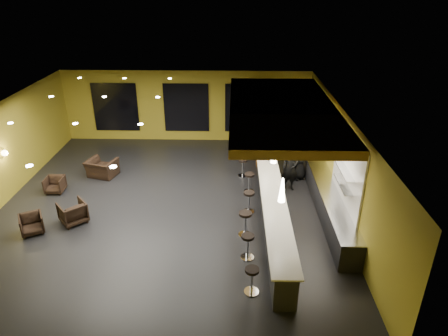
{
  "coord_description": "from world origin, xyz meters",
  "views": [
    {
      "loc": [
        2.33,
        -12.41,
        7.52
      ],
      "look_at": [
        2.0,
        0.5,
        1.3
      ],
      "focal_mm": 32.0,
      "sensor_mm": 36.0,
      "label": 1
    }
  ],
  "objects_px": {
    "bar_stool_3": "(249,199)",
    "bar_stool_5": "(243,166)",
    "pendant_0": "(282,190)",
    "staff_b": "(296,159)",
    "bar_stool_0": "(252,277)",
    "armchair_c": "(55,185)",
    "column": "(265,127)",
    "pendant_1": "(274,153)",
    "pendant_2": "(268,127)",
    "staff_c": "(300,159)",
    "bar_stool_1": "(248,244)",
    "armchair_b": "(73,212)",
    "armchair_d": "(102,168)",
    "armchair_a": "(32,224)",
    "staff_a": "(290,168)",
    "prep_counter": "(329,205)",
    "bar_counter": "(272,210)",
    "bar_stool_2": "(245,221)",
    "bar_stool_4": "(249,180)"
  },
  "relations": [
    {
      "from": "armchair_b",
      "to": "staff_b",
      "type": "bearing_deg",
      "value": 161.38
    },
    {
      "from": "pendant_2",
      "to": "armchair_d",
      "type": "xyz_separation_m",
      "value": [
        -6.75,
        0.31,
        -1.98
      ]
    },
    {
      "from": "column",
      "to": "staff_c",
      "type": "relative_size",
      "value": 2.02
    },
    {
      "from": "armchair_d",
      "to": "armchair_c",
      "type": "bearing_deg",
      "value": 60.89
    },
    {
      "from": "bar_stool_2",
      "to": "bar_counter",
      "type": "bearing_deg",
      "value": 39.72
    },
    {
      "from": "armchair_c",
      "to": "bar_stool_3",
      "type": "height_order",
      "value": "bar_stool_3"
    },
    {
      "from": "armchair_d",
      "to": "bar_stool_2",
      "type": "xyz_separation_m",
      "value": [
        5.83,
        -4.07,
        0.18
      ]
    },
    {
      "from": "armchair_a",
      "to": "bar_stool_5",
      "type": "distance_m",
      "value": 8.07
    },
    {
      "from": "pendant_2",
      "to": "staff_a",
      "type": "height_order",
      "value": "pendant_2"
    },
    {
      "from": "bar_stool_0",
      "to": "bar_stool_4",
      "type": "xyz_separation_m",
      "value": [
        0.11,
        5.45,
        0.0
      ]
    },
    {
      "from": "staff_b",
      "to": "bar_stool_0",
      "type": "relative_size",
      "value": 2.38
    },
    {
      "from": "staff_c",
      "to": "armchair_d",
      "type": "relative_size",
      "value": 1.53
    },
    {
      "from": "column",
      "to": "armchair_d",
      "type": "distance_m",
      "value": 7.01
    },
    {
      "from": "prep_counter",
      "to": "bar_stool_1",
      "type": "distance_m",
      "value": 3.75
    },
    {
      "from": "pendant_0",
      "to": "pendant_2",
      "type": "distance_m",
      "value": 5.0
    },
    {
      "from": "column",
      "to": "armchair_a",
      "type": "xyz_separation_m",
      "value": [
        -7.8,
        -5.38,
        -1.43
      ]
    },
    {
      "from": "column",
      "to": "pendant_1",
      "type": "xyz_separation_m",
      "value": [
        0.0,
        -4.1,
        0.6
      ]
    },
    {
      "from": "bar_stool_1",
      "to": "armchair_b",
      "type": "bearing_deg",
      "value": 163.02
    },
    {
      "from": "bar_stool_3",
      "to": "bar_stool_5",
      "type": "bearing_deg",
      "value": 93.4
    },
    {
      "from": "armchair_a",
      "to": "pendant_2",
      "type": "bearing_deg",
      "value": -3.17
    },
    {
      "from": "bar_stool_3",
      "to": "bar_stool_4",
      "type": "distance_m",
      "value": 1.46
    },
    {
      "from": "armchair_c",
      "to": "column",
      "type": "bearing_deg",
      "value": 16.59
    },
    {
      "from": "pendant_2",
      "to": "bar_stool_5",
      "type": "bearing_deg",
      "value": 154.28
    },
    {
      "from": "bar_counter",
      "to": "bar_stool_2",
      "type": "relative_size",
      "value": 9.43
    },
    {
      "from": "pendant_1",
      "to": "pendant_2",
      "type": "distance_m",
      "value": 2.5
    },
    {
      "from": "column",
      "to": "bar_stool_4",
      "type": "xyz_separation_m",
      "value": [
        -0.7,
        -2.49,
        -1.25
      ]
    },
    {
      "from": "pendant_0",
      "to": "bar_stool_3",
      "type": "height_order",
      "value": "pendant_0"
    },
    {
      "from": "pendant_1",
      "to": "bar_stool_5",
      "type": "relative_size",
      "value": 0.92
    },
    {
      "from": "staff_b",
      "to": "bar_stool_3",
      "type": "height_order",
      "value": "staff_b"
    },
    {
      "from": "pendant_2",
      "to": "pendant_0",
      "type": "bearing_deg",
      "value": -90.0
    },
    {
      "from": "bar_counter",
      "to": "staff_b",
      "type": "bearing_deg",
      "value": 69.12
    },
    {
      "from": "bar_counter",
      "to": "staff_b",
      "type": "distance_m",
      "value": 3.39
    },
    {
      "from": "staff_b",
      "to": "bar_stool_0",
      "type": "distance_m",
      "value": 6.8
    },
    {
      "from": "prep_counter",
      "to": "pendant_1",
      "type": "relative_size",
      "value": 8.57
    },
    {
      "from": "staff_a",
      "to": "pendant_2",
      "type": "bearing_deg",
      "value": 125.36
    },
    {
      "from": "staff_b",
      "to": "armchair_b",
      "type": "distance_m",
      "value": 8.56
    },
    {
      "from": "pendant_1",
      "to": "bar_stool_2",
      "type": "bearing_deg",
      "value": -126.04
    },
    {
      "from": "armchair_a",
      "to": "pendant_1",
      "type": "bearing_deg",
      "value": -19.71
    },
    {
      "from": "column",
      "to": "bar_stool_5",
      "type": "height_order",
      "value": "column"
    },
    {
      "from": "staff_c",
      "to": "bar_stool_1",
      "type": "relative_size",
      "value": 2.17
    },
    {
      "from": "column",
      "to": "armchair_d",
      "type": "bearing_deg",
      "value": -169.15
    },
    {
      "from": "armchair_b",
      "to": "pendant_1",
      "type": "bearing_deg",
      "value": 144.23
    },
    {
      "from": "pendant_1",
      "to": "armchair_d",
      "type": "xyz_separation_m",
      "value": [
        -6.75,
        2.81,
        -1.98
      ]
    },
    {
      "from": "column",
      "to": "bar_stool_4",
      "type": "height_order",
      "value": "column"
    },
    {
      "from": "staff_a",
      "to": "staff_b",
      "type": "relative_size",
      "value": 1.0
    },
    {
      "from": "staff_c",
      "to": "bar_stool_5",
      "type": "relative_size",
      "value": 2.28
    },
    {
      "from": "bar_counter",
      "to": "bar_stool_4",
      "type": "xyz_separation_m",
      "value": [
        -0.7,
        2.11,
        -0.0
      ]
    },
    {
      "from": "armchair_b",
      "to": "bar_stool_1",
      "type": "distance_m",
      "value": 6.08
    },
    {
      "from": "pendant_0",
      "to": "staff_b",
      "type": "bearing_deg",
      "value": 76.88
    },
    {
      "from": "armchair_a",
      "to": "bar_stool_2",
      "type": "height_order",
      "value": "bar_stool_2"
    }
  ]
}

